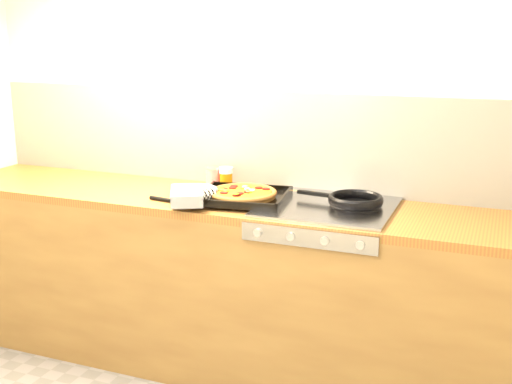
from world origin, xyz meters
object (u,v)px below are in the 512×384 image
at_px(frying_pan, 354,201).
at_px(juice_glass, 226,178).
at_px(tomato_can, 213,178).
at_px(pizza_on_tray, 228,194).

distance_m(frying_pan, juice_glass, 0.71).
bearing_deg(frying_pan, juice_glass, 170.16).
relative_size(frying_pan, juice_glass, 3.73).
bearing_deg(tomato_can, pizza_on_tray, -51.87).
height_order(pizza_on_tray, frying_pan, pizza_on_tray).
distance_m(tomato_can, juice_glass, 0.07).
relative_size(pizza_on_tray, frying_pan, 1.28).
bearing_deg(juice_glass, pizza_on_tray, -64.02).
height_order(frying_pan, juice_glass, juice_glass).
xyz_separation_m(tomato_can, juice_glass, (0.07, -0.00, 0.00)).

